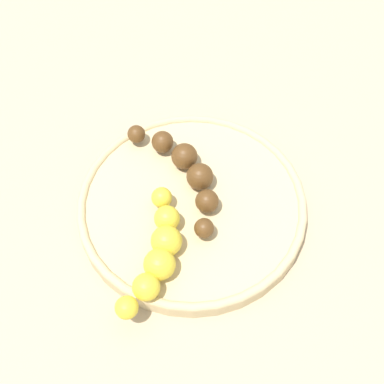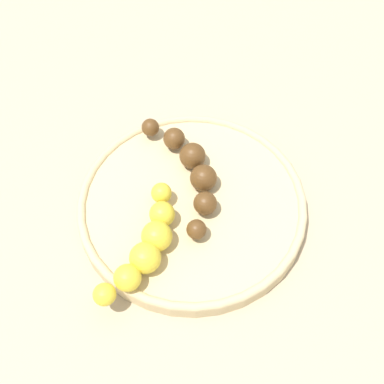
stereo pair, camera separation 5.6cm
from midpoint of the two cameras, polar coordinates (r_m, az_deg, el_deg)
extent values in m
plane|color=tan|center=(0.59, 2.70, -2.26)|extent=(2.40, 2.40, 0.00)
cylinder|color=#D1B784|center=(0.58, 2.74, -1.79)|extent=(0.27, 0.27, 0.02)
torus|color=#D1B784|center=(0.58, 2.77, -1.32)|extent=(0.27, 0.27, 0.01)
sphere|color=yellow|center=(0.51, -6.83, -11.81)|extent=(0.02, 0.02, 0.02)
sphere|color=yellow|center=(0.51, -4.27, -10.01)|extent=(0.03, 0.03, 0.03)
sphere|color=yellow|center=(0.52, -2.31, -7.77)|extent=(0.03, 0.03, 0.03)
sphere|color=yellow|center=(0.53, -1.05, -5.30)|extent=(0.03, 0.03, 0.03)
sphere|color=yellow|center=(0.55, -0.52, -2.76)|extent=(0.03, 0.03, 0.03)
sphere|color=yellow|center=(0.56, -0.68, -0.32)|extent=(0.02, 0.02, 0.02)
sphere|color=#593819|center=(0.54, 3.49, -4.52)|extent=(0.02, 0.02, 0.02)
sphere|color=#593819|center=(0.56, 4.39, -1.51)|extent=(0.03, 0.03, 0.03)
sphere|color=#593819|center=(0.58, 4.10, 1.41)|extent=(0.03, 0.03, 0.03)
sphere|color=#593819|center=(0.59, 2.76, 3.97)|extent=(0.03, 0.03, 0.03)
sphere|color=#593819|center=(0.61, 0.57, 5.95)|extent=(0.03, 0.03, 0.03)
sphere|color=#593819|center=(0.62, -2.21, 7.22)|extent=(0.02, 0.02, 0.02)
camera|label=1|loc=(0.03, -87.13, 4.24)|focal=46.65mm
camera|label=2|loc=(0.03, 92.87, -4.24)|focal=46.65mm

